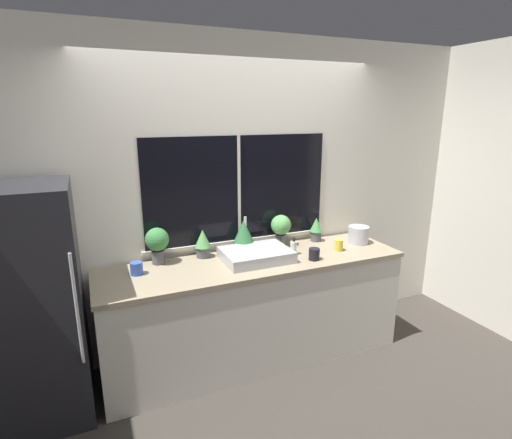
# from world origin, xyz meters

# --- Properties ---
(ground_plane) EXTENTS (14.00, 14.00, 0.00)m
(ground_plane) POSITION_xyz_m (0.00, 0.00, 0.00)
(ground_plane) COLOR #38332D
(wall_back) EXTENTS (8.00, 0.09, 2.70)m
(wall_back) POSITION_xyz_m (0.00, 0.71, 1.35)
(wall_back) COLOR silver
(wall_back) RESTS_ON ground_plane
(wall_right) EXTENTS (0.06, 7.00, 2.70)m
(wall_right) POSITION_xyz_m (2.33, 1.50, 1.35)
(wall_right) COLOR silver
(wall_right) RESTS_ON ground_plane
(counter) EXTENTS (2.52, 0.67, 0.89)m
(counter) POSITION_xyz_m (0.00, 0.32, 0.45)
(counter) COLOR silver
(counter) RESTS_ON ground_plane
(refrigerator) EXTENTS (0.74, 0.68, 1.64)m
(refrigerator) POSITION_xyz_m (-1.68, 0.30, 0.82)
(refrigerator) COLOR #232328
(refrigerator) RESTS_ON ground_plane
(sink) EXTENTS (0.55, 0.46, 0.31)m
(sink) POSITION_xyz_m (0.02, 0.34, 0.94)
(sink) COLOR #ADADB2
(sink) RESTS_ON counter
(potted_plant_far_left) EXTENTS (0.19, 0.19, 0.30)m
(potted_plant_far_left) POSITION_xyz_m (-0.74, 0.58, 1.07)
(potted_plant_far_left) COLOR #4C4C51
(potted_plant_far_left) RESTS_ON counter
(potted_plant_left) EXTENTS (0.14, 0.14, 0.24)m
(potted_plant_left) POSITION_xyz_m (-0.37, 0.58, 1.02)
(potted_plant_left) COLOR #4C4C51
(potted_plant_left) RESTS_ON counter
(potted_plant_center) EXTENTS (0.17, 0.17, 0.28)m
(potted_plant_center) POSITION_xyz_m (-0.00, 0.58, 1.05)
(potted_plant_center) COLOR #4C4C51
(potted_plant_center) RESTS_ON counter
(potted_plant_right) EXTENTS (0.18, 0.18, 0.29)m
(potted_plant_right) POSITION_xyz_m (0.36, 0.58, 1.07)
(potted_plant_right) COLOR #4C4C51
(potted_plant_right) RESTS_ON counter
(potted_plant_far_right) EXTENTS (0.12, 0.12, 0.22)m
(potted_plant_far_right) POSITION_xyz_m (0.73, 0.58, 1.01)
(potted_plant_far_right) COLOR #4C4C51
(potted_plant_far_right) RESTS_ON counter
(soap_bottle) EXTENTS (0.06, 0.06, 0.15)m
(soap_bottle) POSITION_xyz_m (0.36, 0.33, 0.95)
(soap_bottle) COLOR white
(soap_bottle) RESTS_ON counter
(mug_black) EXTENTS (0.09, 0.09, 0.10)m
(mug_black) POSITION_xyz_m (0.46, 0.15, 0.94)
(mug_black) COLOR black
(mug_black) RESTS_ON counter
(mug_blue) EXTENTS (0.09, 0.09, 0.10)m
(mug_blue) POSITION_xyz_m (-0.93, 0.41, 0.94)
(mug_blue) COLOR #3351AD
(mug_blue) RESTS_ON counter
(mug_yellow) EXTENTS (0.07, 0.07, 0.10)m
(mug_yellow) POSITION_xyz_m (0.77, 0.26, 0.94)
(mug_yellow) COLOR gold
(mug_yellow) RESTS_ON counter
(kettle) EXTENTS (0.19, 0.19, 0.18)m
(kettle) POSITION_xyz_m (1.06, 0.36, 0.98)
(kettle) COLOR #B2B2B7
(kettle) RESTS_ON counter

